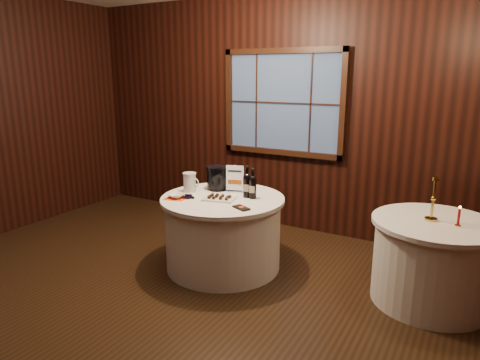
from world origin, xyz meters
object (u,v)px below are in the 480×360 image
Objects in this scene: side_table at (432,262)px; port_bottle_left at (247,184)px; ice_bucket at (218,177)px; sign_stand at (235,183)px; glass_pitcher at (190,182)px; grape_bunch at (188,197)px; port_bottle_right at (253,185)px; main_table at (223,232)px; red_candle at (459,218)px; cracker_bowl at (177,196)px; chocolate_plate at (219,198)px; brass_candlestick at (433,205)px; chocolate_box at (241,208)px.

side_table is 3.27× the size of port_bottle_left.
ice_bucket is at bearing 149.09° from port_bottle_left.
sign_stand is 0.49m from glass_pitcher.
grape_bunch is 0.91× the size of glass_pitcher.
grape_bunch is at bearing -163.40° from port_bottle_right.
red_candle is (2.17, 0.24, 0.45)m from main_table.
chocolate_plate is at bearing 21.56° from cracker_bowl.
cracker_bowl is at bearing -168.91° from red_candle.
glass_pitcher is 1.17× the size of red_candle.
brass_candlestick is at bearing 13.31° from cracker_bowl.
port_bottle_right is at bearing 23.17° from main_table.
sign_stand is at bearing 26.04° from glass_pitcher.
port_bottle_left is at bearing -174.45° from brass_candlestick.
chocolate_box is at bearing -33.52° from main_table.
port_bottle_left is 1.04× the size of port_bottle_right.
ice_bucket is 1.26× the size of glass_pitcher.
port_bottle_left is 0.62m from grape_bunch.
port_bottle_left is at bearing 32.40° from cracker_bowl.
glass_pitcher is at bearing 174.12° from port_bottle_left.
port_bottle_left reaches higher than port_bottle_right.
cracker_bowl reaches higher than chocolate_box.
main_table is at bearing -165.42° from port_bottle_left.
grape_bunch is at bearing -155.77° from chocolate_plate.
sign_stand reaches higher than main_table.
side_table is at bearing 43.80° from chocolate_box.
sign_stand is 1.16× the size of ice_bucket.
port_bottle_left is (0.20, -0.10, 0.04)m from sign_stand.
side_table is 0.49m from red_candle.
cracker_bowl is (-0.41, -0.16, 0.01)m from chocolate_plate.
cracker_bowl is at bearing -166.10° from port_bottle_right.
glass_pitcher is (-0.63, -0.12, -0.04)m from port_bottle_left.
port_bottle_left is 0.07m from port_bottle_right.
red_candle is at bearing 40.60° from chocolate_box.
ice_bucket reaches higher than chocolate_plate.
brass_candlestick is (1.95, 0.30, 0.52)m from main_table.
cracker_bowl is 0.93× the size of red_candle.
glass_pitcher is at bearing 166.62° from chocolate_plate.
cracker_bowl is 2.42m from brass_candlestick.
ice_bucket reaches higher than glass_pitcher.
brass_candlestick reaches higher than chocolate_box.
chocolate_box is at bearing -70.29° from sign_stand.
chocolate_box is at bearing 1.61° from cracker_bowl.
port_bottle_left is at bearing -174.55° from side_table.
red_candle is (1.88, 0.12, -0.07)m from port_bottle_right.
brass_candlestick is at bearing 8.69° from main_table.
main_table is at bearing -172.06° from port_bottle_right.
brass_candlestick is (2.23, 0.52, 0.12)m from grape_bunch.
glass_pitcher is at bearing -133.19° from ice_bucket.
red_candle is (2.37, 0.01, -0.07)m from ice_bucket.
ice_bucket reaches higher than chocolate_box.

